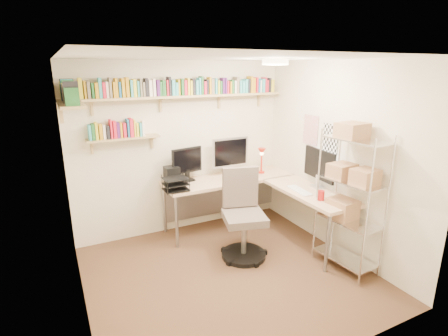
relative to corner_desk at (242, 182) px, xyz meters
The scene contains 6 objects.
ground 1.40m from the corner_desk, 127.32° to the right, with size 3.20×3.20×0.00m, color #4C3520.
room_shell 1.38m from the corner_desk, 127.17° to the right, with size 3.24×3.04×2.52m.
wall_shelves 1.71m from the corner_desk, 161.60° to the left, with size 3.12×1.09×0.80m.
corner_desk is the anchor object (origin of this frame).
office_chair 0.72m from the corner_desk, 118.49° to the right, with size 0.63×0.65×1.16m.
wire_rack 1.56m from the corner_desk, 64.56° to the right, with size 0.43×0.77×1.80m.
Camera 1 is at (-1.71, -3.27, 2.40)m, focal length 28.00 mm.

